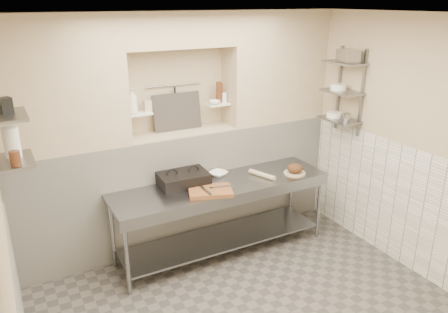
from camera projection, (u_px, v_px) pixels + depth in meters
ceiling at (265, 8)px, 3.29m from camera, size 4.00×3.90×0.10m
wall_right at (421, 148)px, 4.69m from camera, size 0.10×3.90×2.80m
wall_back at (173, 128)px, 5.44m from camera, size 4.00×0.10×2.80m
backwall_lower at (183, 187)px, 5.47m from camera, size 4.00×0.40×1.40m
alcove_sill at (181, 132)px, 5.23m from camera, size 1.30×0.40×0.02m
backwall_pillar_left at (58, 85)px, 4.40m from camera, size 1.35×0.40×1.40m
backwall_pillar_right at (275, 67)px, 5.58m from camera, size 1.35×0.40×1.40m
backwall_header at (177, 29)px, 4.82m from camera, size 1.30×0.40×0.40m
wainscot_right at (408, 208)px, 4.90m from camera, size 0.02×3.90×1.40m
alcove_shelf_left at (139, 114)px, 4.91m from camera, size 0.28×0.16×0.02m
alcove_shelf_right at (218, 104)px, 5.35m from camera, size 0.28×0.16×0.02m
utensil_rail at (174, 85)px, 5.18m from camera, size 0.70×0.02×0.02m
hanging_steel at (175, 100)px, 5.23m from camera, size 0.02×0.02×0.30m
splash_panel at (177, 112)px, 5.23m from camera, size 0.60×0.08×0.45m
wall_shelf_left_lower at (15, 161)px, 3.76m from camera, size 0.30×0.50×0.02m
wall_shelf_left_upper at (7, 116)px, 3.63m from camera, size 0.30×0.50×0.03m
shelf_rail_right_a at (339, 88)px, 5.54m from camera, size 0.03×0.03×1.05m
shelf_rail_right_b at (362, 94)px, 5.21m from camera, size 0.03×0.03×1.05m
wall_shelf_right_lower at (339, 120)px, 5.44m from camera, size 0.30×0.50×0.02m
wall_shelf_right_mid at (342, 92)px, 5.32m from camera, size 0.30×0.50×0.02m
wall_shelf_right_upper at (344, 63)px, 5.20m from camera, size 0.30×0.50×0.03m
prep_table at (222, 204)px, 5.13m from camera, size 2.60×0.70×0.90m
panini_press at (183, 179)px, 4.99m from camera, size 0.57×0.43×0.15m
cutting_board at (210, 191)px, 4.81m from camera, size 0.56×0.48×0.04m
knife_blade at (222, 187)px, 4.86m from camera, size 0.28×0.09×0.01m
tongs at (206, 190)px, 4.75m from camera, size 0.03×0.26×0.02m
mixing_bowl at (218, 174)px, 5.27m from camera, size 0.27×0.27×0.05m
rolling_pin at (262, 175)px, 5.24m from camera, size 0.18×0.37×0.06m
bread_board at (295, 173)px, 5.34m from camera, size 0.27×0.27×0.02m
bread_loaf at (295, 168)px, 5.32m from camera, size 0.19×0.19×0.11m
bottle_soap at (132, 101)px, 4.79m from camera, size 0.11×0.12×0.29m
jar_alcove at (147, 106)px, 4.95m from camera, size 0.08×0.08×0.13m
bowl_alcove at (215, 102)px, 5.29m from camera, size 0.18×0.18×0.04m
condiment_a at (220, 93)px, 5.36m from camera, size 0.06×0.06×0.24m
condiment_b at (219, 92)px, 5.33m from camera, size 0.06×0.06×0.26m
condiment_c at (224, 97)px, 5.39m from camera, size 0.07×0.07×0.11m
jug_left at (12, 142)px, 3.78m from camera, size 0.14×0.14×0.27m
jar_left at (15, 158)px, 3.59m from camera, size 0.09×0.09×0.13m
box_left_upper at (5, 105)px, 3.64m from camera, size 0.12×0.12×0.13m
bowl_right at (334, 115)px, 5.50m from camera, size 0.19×0.19×0.06m
canister_right at (347, 117)px, 5.31m from camera, size 0.09×0.09×0.09m
bowl_right_mid at (338, 87)px, 5.35m from camera, size 0.20×0.20×0.07m
basket_right at (348, 56)px, 5.12m from camera, size 0.23×0.26×0.15m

